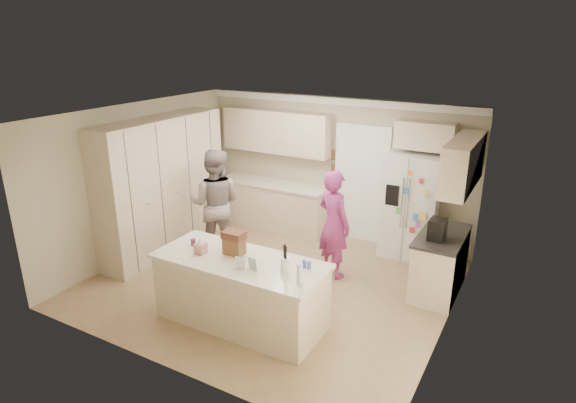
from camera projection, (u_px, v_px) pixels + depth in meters
The scene contains 41 objects.
floor at pixel (271, 283), 7.47m from camera, with size 5.20×4.60×0.02m, color #927150.
ceiling at pixel (269, 114), 6.60m from camera, with size 5.20×4.60×0.02m, color white.
wall_back at pixel (335, 168), 8.94m from camera, with size 5.20×0.02×2.60m, color #BBB091.
wall_front at pixel (158, 268), 5.14m from camera, with size 5.20×0.02×2.60m, color #BBB091.
wall_left at pixel (140, 179), 8.24m from camera, with size 0.02×4.60×2.60m, color #BBB091.
wall_right at pixel (454, 239), 5.83m from camera, with size 0.02×4.60×2.60m, color #BBB091.
crown_back at pixel (336, 101), 8.49m from camera, with size 5.20×0.08×0.12m, color white.
pantry_bank at pixel (163, 186), 8.30m from camera, with size 0.60×2.60×2.35m, color beige.
back_base_cab at pixel (274, 206), 9.50m from camera, with size 2.20×0.60×0.88m, color beige.
back_countertop at pixel (273, 184), 9.34m from camera, with size 2.24×0.63×0.04m, color beige.
back_upper_cab at pixel (276, 131), 9.12m from camera, with size 2.20×0.35×0.80m, color beige.
doorway_opening at pixel (361, 185), 8.74m from camera, with size 0.90×0.06×2.10m, color black.
doorway_casing at pixel (361, 186), 8.71m from camera, with size 1.02×0.03×2.22m, color white.
wall_frame_upper at pixel (335, 155), 8.81m from camera, with size 0.15×0.02×0.20m, color brown.
wall_frame_lower at pixel (335, 169), 8.90m from camera, with size 0.15×0.02×0.20m, color brown.
refrigerator at pixel (410, 205), 8.18m from camera, with size 0.90×0.70×1.80m, color white.
fridge_seam at pixel (404, 212), 7.88m from camera, with size 0.01×0.02×1.78m, color gray.
fridge_dispenser at pixel (392, 195), 7.89m from camera, with size 0.22×0.03×0.35m, color black.
fridge_handle_l at pixel (402, 203), 7.84m from camera, with size 0.02×0.02×0.85m, color silver.
fridge_handle_r at pixel (408, 204), 7.80m from camera, with size 0.02×0.02×0.85m, color silver.
over_fridge_cab at pixel (425, 136), 7.76m from camera, with size 0.95×0.35×0.45m, color beige.
right_base_cab at pixel (440, 265), 7.09m from camera, with size 0.60×1.20×0.88m, color beige.
right_countertop at pixel (442, 236), 6.94m from camera, with size 0.63×1.24×0.04m, color #2D2B28.
right_upper_cab at pixel (463, 164), 6.69m from camera, with size 0.35×1.50×0.70m, color beige.
coffee_maker at pixel (437, 229), 6.74m from camera, with size 0.22×0.28×0.30m, color black.
island_base at pixel (241, 293), 6.33m from camera, with size 2.20×0.90×0.88m, color beige.
island_top at pixel (240, 261), 6.17m from camera, with size 2.28×0.96×0.05m, color beige.
utensil_crock at pixel (286, 264), 5.88m from camera, with size 0.13×0.13×0.15m, color white.
tissue_box at pixel (201, 248), 6.31m from camera, with size 0.13×0.13×0.14m, color #D77C72.
tissue_plume at pixel (200, 241), 6.28m from camera, with size 0.08×0.08×0.08m, color white.
dollhouse_body at pixel (234, 246), 6.28m from camera, with size 0.26×0.18×0.22m, color brown.
dollhouse_roof at pixel (234, 235), 6.23m from camera, with size 0.28×0.20×0.10m, color #592D1E.
jam_jar at pixel (193, 242), 6.56m from camera, with size 0.07×0.07×0.09m, color #59263F.
greeting_card_a at pixel (240, 262), 5.90m from camera, with size 0.12×0.01×0.16m, color white.
greeting_card_b at pixel (253, 264), 5.88m from camera, with size 0.12×0.01×0.16m, color silver.
water_bottle at pixel (300, 273), 5.56m from camera, with size 0.07×0.07×0.24m, color silver.
shaker_salt at pixel (304, 264), 5.95m from camera, with size 0.05×0.05×0.09m, color #3756B3.
shaker_pepper at pixel (309, 265), 5.92m from camera, with size 0.05×0.05×0.09m, color #3756B3.
teen_boy at pixel (215, 204), 8.13m from camera, with size 0.91×0.71×1.88m, color gray.
teen_girl at pixel (334, 224), 7.46m from camera, with size 0.63×0.41×1.73m, color #9D3377.
fridge_magnets at pixel (404, 212), 7.88m from camera, with size 0.76×0.02×1.44m, color tan, non-canonical shape.
Camera 1 is at (3.46, -5.65, 3.67)m, focal length 30.00 mm.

